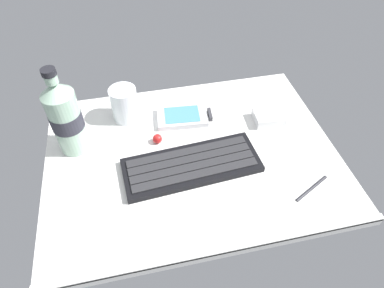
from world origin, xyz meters
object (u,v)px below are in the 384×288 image
(water_bottle, at_px, (66,117))
(charger_block, at_px, (269,117))
(handheld_device, at_px, (185,116))
(stylus_pen, at_px, (312,188))
(keyboard, at_px, (192,165))
(juice_cup, at_px, (125,105))
(trackball_mouse, at_px, (157,139))

(water_bottle, xyz_separation_m, charger_block, (0.46, -0.01, -0.08))
(handheld_device, relative_size, water_bottle, 0.64)
(handheld_device, relative_size, stylus_pen, 1.40)
(keyboard, xyz_separation_m, charger_block, (0.21, 0.10, 0.00))
(juice_cup, xyz_separation_m, stylus_pen, (0.35, -0.30, -0.04))
(water_bottle, height_order, charger_block, water_bottle)
(water_bottle, relative_size, trackball_mouse, 9.45)
(handheld_device, bearing_deg, water_bottle, -171.41)
(trackball_mouse, bearing_deg, juice_cup, 121.92)
(keyboard, bearing_deg, handheld_device, 84.02)
(water_bottle, height_order, stylus_pen, water_bottle)
(keyboard, height_order, trackball_mouse, trackball_mouse)
(charger_block, bearing_deg, water_bottle, 178.45)
(stylus_pen, bearing_deg, handheld_device, 102.44)
(keyboard, distance_m, trackball_mouse, 0.11)
(water_bottle, height_order, trackball_mouse, water_bottle)
(keyboard, xyz_separation_m, trackball_mouse, (-0.06, 0.09, 0.00))
(handheld_device, xyz_separation_m, trackball_mouse, (-0.08, -0.06, 0.00))
(charger_block, xyz_separation_m, trackball_mouse, (-0.27, -0.01, -0.00))
(trackball_mouse, height_order, stylus_pen, trackball_mouse)
(handheld_device, bearing_deg, stylus_pen, -50.96)
(charger_block, bearing_deg, juice_cup, 165.56)
(keyboard, height_order, handheld_device, keyboard)
(handheld_device, bearing_deg, keyboard, -95.98)
(handheld_device, xyz_separation_m, charger_block, (0.20, -0.05, 0.00))
(juice_cup, xyz_separation_m, water_bottle, (-0.12, -0.07, 0.05))
(stylus_pen, bearing_deg, keyboard, 128.47)
(handheld_device, distance_m, charger_block, 0.20)
(handheld_device, relative_size, charger_block, 1.89)
(stylus_pen, bearing_deg, water_bottle, 128.21)
(trackball_mouse, relative_size, stylus_pen, 0.23)
(juice_cup, distance_m, stylus_pen, 0.46)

